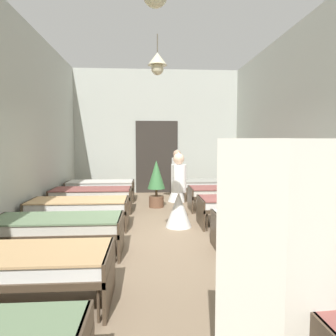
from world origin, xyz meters
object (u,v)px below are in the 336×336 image
bed_right_row_4 (227,192)px  nurse_mid_aisle (177,183)px  bed_left_row_1 (17,264)px  privacy_screen (314,273)px  bed_right_row_3 (246,204)px  bed_right_row_5 (215,185)px  bed_right_row_1 (331,256)px  bed_left_row_2 (58,226)px  bed_left_row_3 (79,206)px  bed_left_row_5 (101,186)px  potted_plant (156,180)px  nurse_near_aisle (179,201)px  bed_right_row_2 (276,222)px  bed_left_row_4 (92,194)px

bed_right_row_4 → nurse_mid_aisle: nurse_mid_aisle is taller
bed_left_row_1 → privacy_screen: (2.38, -1.32, 0.41)m
bed_right_row_3 → bed_right_row_5: 2.91m
bed_right_row_1 → bed_left_row_2: bearing=156.4°
bed_left_row_1 → bed_left_row_3: (0.00, 2.91, 0.00)m
bed_left_row_5 → bed_right_row_4: bearing=-23.6°
bed_left_row_3 → potted_plant: (1.57, 1.91, 0.26)m
nurse_mid_aisle → potted_plant: size_ratio=1.21×
bed_right_row_5 → nurse_near_aisle: bearing=-115.1°
bed_left_row_2 → bed_right_row_2: bearing=0.0°
bed_left_row_1 → privacy_screen: bearing=-29.1°
bed_right_row_1 → privacy_screen: 1.68m
bed_left_row_5 → bed_right_row_5: 3.33m
bed_left_row_2 → bed_right_row_3: (3.33, 1.45, 0.00)m
bed_left_row_1 → potted_plant: (1.57, 4.82, 0.26)m
bed_right_row_4 → potted_plant: bearing=165.4°
bed_right_row_4 → bed_left_row_1: bearing=-127.4°
bed_right_row_3 → bed_right_row_1: bearing=-90.0°
bed_left_row_3 → nurse_near_aisle: bearing=-0.7°
bed_left_row_2 → potted_plant: size_ratio=1.55×
bed_left_row_2 → bed_left_row_3: same height
privacy_screen → bed_left_row_4: bearing=108.9°
nurse_mid_aisle → privacy_screen: privacy_screen is taller
bed_left_row_4 → bed_left_row_5: size_ratio=1.00×
bed_left_row_4 → bed_left_row_5: (0.00, 1.45, 0.00)m
bed_left_row_2 → bed_right_row_5: bearing=52.6°
bed_left_row_2 → bed_left_row_5: 4.36m
bed_right_row_3 → bed_left_row_5: 4.42m
bed_right_row_2 → bed_left_row_1: bearing=-156.4°
nurse_near_aisle → nurse_mid_aisle: 2.70m
bed_right_row_1 → bed_left_row_4: same height
bed_left_row_3 → bed_right_row_4: size_ratio=1.00×
bed_left_row_1 → bed_left_row_5: size_ratio=1.00×
bed_left_row_5 → privacy_screen: size_ratio=1.12×
bed_right_row_3 → potted_plant: potted_plant is taller
bed_right_row_2 → bed_right_row_3: (0.00, 1.45, 0.00)m
bed_right_row_4 → privacy_screen: 5.78m
bed_left_row_2 → nurse_near_aisle: size_ratio=1.28×
bed_left_row_1 → nurse_near_aisle: 3.49m
nurse_mid_aisle → privacy_screen: 6.91m
bed_right_row_1 → bed_left_row_4: (-3.33, 4.36, 0.00)m
potted_plant → nurse_mid_aisle: bearing=51.0°
bed_left_row_3 → privacy_screen: 4.87m
bed_left_row_2 → nurse_near_aisle: bearing=36.2°
potted_plant → bed_right_row_1: bearing=-70.0°
bed_right_row_1 → bed_right_row_2: 1.45m
bed_left_row_2 → bed_right_row_4: 4.42m
bed_left_row_5 → privacy_screen: (2.38, -7.14, 0.41)m
bed_left_row_3 → potted_plant: size_ratio=1.55×
bed_left_row_5 → bed_left_row_2: bearing=-90.0°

